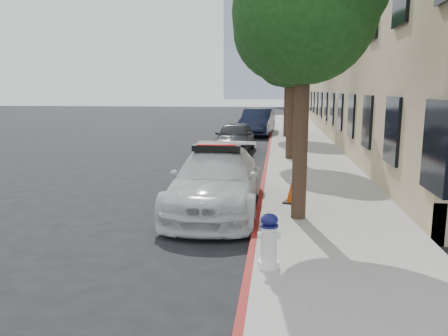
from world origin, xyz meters
name	(u,v)px	position (x,y,z in m)	size (l,w,h in m)	color
ground	(182,197)	(0.00, 0.00, 0.00)	(120.00, 120.00, 0.00)	black
sidewalk	(302,147)	(3.60, 10.00, 0.07)	(3.20, 50.00, 0.15)	gray
curb_strip	(269,147)	(2.06, 10.00, 0.07)	(0.12, 50.00, 0.15)	maroon
building	(403,48)	(9.20, 15.00, 5.00)	(8.00, 36.00, 10.00)	tan
tower_right	(301,28)	(9.00, 135.00, 22.00)	(14.00, 14.00, 44.00)	#9EA8B7
tree_near	(306,9)	(2.93, -2.01, 4.27)	(2.92, 2.82, 5.62)	black
tree_mid	(293,51)	(2.93, 5.99, 4.16)	(2.77, 2.64, 5.43)	black
tree_far	(288,60)	(2.93, 13.99, 4.39)	(3.10, 3.00, 5.81)	black
police_car	(216,180)	(1.06, -1.08, 0.70)	(2.01, 4.82, 1.54)	silver
parked_car_mid	(235,137)	(0.54, 8.48, 0.68)	(1.61, 4.00, 1.36)	black
parked_car_far	(258,122)	(1.20, 15.89, 0.80)	(1.70, 4.87, 1.60)	black
fire_hydrant	(269,241)	(2.35, -4.65, 0.55)	(0.35, 0.32, 0.83)	white
traffic_cone	(294,186)	(2.84, -0.79, 0.54)	(0.52, 0.52, 0.79)	black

